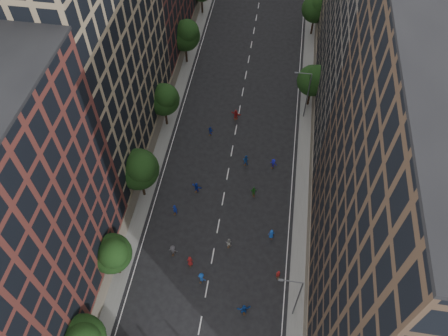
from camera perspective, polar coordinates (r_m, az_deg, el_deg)
name	(u,v)px	position (r m, az deg, el deg)	size (l,w,h in m)	color
ground	(235,132)	(70.02, 1.51, 4.74)	(240.00, 240.00, 0.00)	black
sidewalk_left	(172,92)	(77.00, -6.74, 9.80)	(4.00, 105.00, 0.15)	slate
sidewalk_right	(312,107)	(75.34, 11.45, 7.83)	(4.00, 105.00, 0.15)	slate
bldg_left_a	(4,224)	(47.45, -26.84, -6.54)	(14.00, 22.00, 30.00)	#582721
bldg_left_b	(84,53)	(59.63, -17.83, 14.13)	(14.00, 26.00, 34.00)	#978262
bldg_right_a	(414,223)	(42.45, 23.60, -6.66)	(14.00, 30.00, 36.00)	#4D3929
bldg_right_b	(385,41)	(63.48, 20.28, 15.34)	(14.00, 28.00, 33.00)	#5D564D
tree_left_1	(112,253)	(53.10, -14.40, -10.76)	(4.80, 4.80, 8.21)	black
tree_left_2	(139,169)	(58.23, -11.04, -0.07)	(5.60, 5.60, 9.45)	black
tree_left_3	(164,99)	(67.54, -7.82, 8.98)	(5.00, 5.00, 8.58)	black
tree_left_4	(186,34)	(79.33, -5.05, 17.00)	(5.40, 5.40, 9.08)	black
tree_right_a	(314,79)	(71.88, 11.67, 11.25)	(5.00, 5.00, 8.39)	black
tree_right_b	(317,7)	(87.95, 12.04, 19.83)	(5.20, 5.20, 8.83)	black
streetlamp_near	(296,297)	(50.40, 9.40, -16.27)	(2.64, 0.22, 9.06)	#595B60
streetlamp_far	(306,93)	(69.94, 10.72, 9.58)	(2.64, 0.22, 9.06)	#595B60
skater_3	(202,278)	(55.41, -2.95, -14.13)	(1.11, 0.64, 1.71)	#164BB3
skater_5	(244,309)	(53.89, 2.63, -17.96)	(1.67, 0.53, 1.80)	#13409B
skater_6	(190,261)	(56.41, -4.45, -12.04)	(0.86, 0.56, 1.75)	maroon
skater_7	(278,274)	(56.03, 7.08, -13.60)	(0.56, 0.37, 1.54)	maroon
skater_8	(229,243)	(57.53, 0.62, -9.73)	(0.77, 0.60, 1.59)	#B6B7B2
skater_9	(173,250)	(57.29, -6.68, -10.62)	(1.15, 0.66, 1.78)	#47464B
skater_10	(254,191)	(61.81, 3.92, -3.06)	(1.03, 0.43, 1.76)	#1F661E
skater_11	(197,187)	(62.22, -3.61, -2.55)	(1.57, 0.50, 1.70)	#1430A8
skater_12	(271,234)	(58.44, 6.22, -8.56)	(0.81, 0.53, 1.66)	blue
skater_13	(175,209)	(60.33, -6.42, -5.40)	(0.67, 0.44, 1.84)	#13299B
skater_14	(246,160)	(65.14, 2.85, 1.05)	(0.88, 0.68, 1.80)	#1342A0
skater_15	(273,163)	(65.18, 6.46, 0.60)	(1.05, 0.60, 1.62)	#121497
skater_16	(211,131)	(69.09, -1.77, 4.87)	(0.94, 0.39, 1.60)	#1536B0
skater_17	(236,115)	(71.39, 1.56, 6.96)	(1.69, 0.54, 1.82)	#AF1D1E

